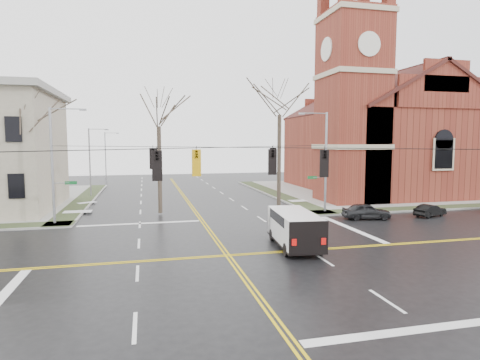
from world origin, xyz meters
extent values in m
plane|color=black|center=(0.00, 0.00, 0.00)|extent=(120.00, 120.00, 0.00)
cube|color=gray|center=(25.00, 25.00, 0.07)|extent=(30.00, 30.00, 0.15)
cube|color=#29351D|center=(11.20, 25.00, 0.15)|extent=(2.00, 30.00, 0.02)
cube|color=#29351D|center=(25.00, 11.20, 0.15)|extent=(30.00, 2.00, 0.02)
cube|color=#29351D|center=(-11.20, 25.00, 0.15)|extent=(2.00, 30.00, 0.02)
cube|color=gold|center=(-0.12, 0.00, 0.01)|extent=(0.12, 100.00, 0.01)
cube|color=gold|center=(0.12, 0.00, 0.01)|extent=(0.12, 100.00, 0.01)
cube|color=gold|center=(0.00, -0.12, 0.01)|extent=(100.00, 0.12, 0.01)
cube|color=gold|center=(0.00, 0.12, 0.01)|extent=(100.00, 0.12, 0.01)
cube|color=silver|center=(5.00, -10.50, 0.01)|extent=(9.50, 0.50, 0.01)
cube|color=silver|center=(-5.00, 10.50, 0.01)|extent=(9.50, 0.50, 0.01)
cube|color=silver|center=(10.50, 5.00, 0.01)|extent=(0.50, 9.50, 0.01)
cube|color=maroon|center=(17.00, 17.00, 10.00)|extent=(6.00, 6.00, 20.00)
cube|color=#BAAD8F|center=(17.00, 17.00, 19.50)|extent=(6.30, 6.30, 0.50)
cylinder|color=silver|center=(17.00, 13.95, 16.00)|extent=(2.40, 0.15, 2.40)
cylinder|color=silver|center=(13.95, 17.00, 16.00)|extent=(0.15, 2.40, 2.40)
cube|color=maroon|center=(26.00, 26.00, 5.00)|extent=(18.00, 24.00, 10.00)
cube|color=maroon|center=(16.80, 20.00, 2.20)|extent=(2.00, 5.00, 4.40)
cylinder|color=gray|center=(11.50, 11.50, 4.65)|extent=(0.20, 0.20, 9.00)
cylinder|color=gray|center=(10.90, 11.50, 3.30)|extent=(1.20, 0.06, 0.06)
cube|color=#0F5A25|center=(10.20, 11.50, 3.30)|extent=(0.90, 0.04, 0.25)
cylinder|color=gray|center=(10.30, 11.50, 9.05)|extent=(2.40, 0.08, 0.08)
cube|color=gray|center=(9.10, 11.50, 9.00)|extent=(0.50, 0.22, 0.15)
cylinder|color=gray|center=(-11.50, 11.50, 4.65)|extent=(0.20, 0.20, 9.00)
cylinder|color=gray|center=(-10.90, 11.50, 3.30)|extent=(1.20, 0.06, 0.06)
cube|color=#0F5A25|center=(-10.20, 11.50, 3.30)|extent=(0.90, 0.04, 0.25)
cylinder|color=gray|center=(-10.30, 11.50, 9.05)|extent=(2.40, 0.08, 0.08)
cube|color=gray|center=(-9.10, 11.50, 9.00)|extent=(0.50, 0.22, 0.15)
cylinder|color=black|center=(0.00, 0.00, 6.20)|extent=(23.02, 23.02, 0.03)
cylinder|color=black|center=(0.00, 0.00, 6.20)|extent=(23.02, 23.02, 0.03)
imported|color=black|center=(-4.00, -4.00, 5.45)|extent=(0.21, 0.26, 1.30)
imported|color=black|center=(4.00, 4.00, 5.45)|extent=(0.21, 0.26, 1.30)
imported|color=#D59E0C|center=(-2.00, -2.00, 5.45)|extent=(0.21, 0.26, 1.30)
imported|color=black|center=(-4.00, 4.00, 5.45)|extent=(0.21, 0.26, 1.30)
imported|color=black|center=(4.00, -4.00, 5.45)|extent=(0.21, 0.26, 1.30)
imported|color=black|center=(2.00, -2.00, 5.45)|extent=(0.21, 0.26, 1.30)
cylinder|color=gray|center=(-10.80, 28.00, 4.10)|extent=(0.16, 0.16, 8.00)
cylinder|color=gray|center=(-9.80, 28.00, 8.00)|extent=(2.00, 0.07, 0.07)
cube|color=gray|center=(-8.80, 28.00, 7.95)|extent=(0.45, 0.20, 0.13)
cylinder|color=gray|center=(-10.80, 48.00, 4.10)|extent=(0.16, 0.16, 8.00)
cylinder|color=gray|center=(-9.80, 48.00, 8.00)|extent=(2.00, 0.07, 0.07)
cube|color=gray|center=(-8.80, 48.00, 7.95)|extent=(0.45, 0.20, 0.13)
cube|color=white|center=(4.38, 0.80, 1.28)|extent=(2.71, 5.82, 1.81)
cube|color=white|center=(4.61, 3.13, 1.01)|extent=(2.26, 1.16, 1.28)
cube|color=black|center=(4.64, 3.50, 1.60)|extent=(1.97, 0.32, 0.85)
cube|color=black|center=(4.40, 1.01, 1.86)|extent=(2.56, 4.02, 0.59)
cube|color=#B70C0A|center=(3.28, -1.98, 1.06)|extent=(0.26, 0.10, 0.36)
cube|color=#B70C0A|center=(4.93, -2.14, 1.06)|extent=(0.26, 0.10, 0.36)
cube|color=black|center=(4.38, 0.80, 0.35)|extent=(2.77, 5.88, 0.11)
cylinder|color=black|center=(3.59, 2.75, 0.38)|extent=(0.35, 0.79, 0.77)
cylinder|color=black|center=(5.54, 2.56, 0.38)|extent=(0.35, 0.79, 0.77)
cylinder|color=black|center=(3.23, -0.96, 0.38)|extent=(0.35, 0.79, 0.77)
cylinder|color=black|center=(5.18, -1.15, 0.38)|extent=(0.35, 0.79, 0.77)
imported|color=black|center=(13.60, 7.96, 0.68)|extent=(4.19, 2.27, 1.35)
imported|color=black|center=(19.68, 7.74, 0.53)|extent=(3.43, 2.08, 1.07)
cylinder|color=#3A2F25|center=(-13.61, 14.08, 3.76)|extent=(0.36, 0.36, 7.21)
cylinder|color=#3A2F25|center=(-3.24, 14.19, 4.01)|extent=(0.36, 0.36, 7.72)
cylinder|color=#3A2F25|center=(7.72, 13.50, 4.57)|extent=(0.36, 0.36, 8.84)
camera|label=1|loc=(-4.55, -22.03, 6.50)|focal=30.00mm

